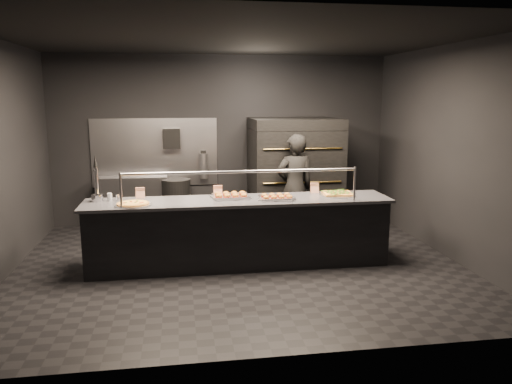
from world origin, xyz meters
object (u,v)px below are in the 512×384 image
slider_tray_a (231,196)px  slider_tray_b (277,197)px  trash_bin (176,203)px  service_counter (239,232)px  fire_extinguisher (204,165)px  round_pizza (133,204)px  beer_tap (97,188)px  towel_dispenser (172,139)px  prep_shelf (133,202)px  pizza_oven (294,173)px  square_pizza (338,194)px

slider_tray_a → slider_tray_b: size_ratio=1.02×
trash_bin → slider_tray_a: bearing=-70.4°
service_counter → trash_bin: (-0.85, 2.22, -0.04)m
fire_extinguisher → round_pizza: (-1.02, -2.55, -0.12)m
beer_tap → trash_bin: (1.01, 2.06, -0.67)m
towel_dispenser → round_pizza: bearing=-100.6°
prep_shelf → beer_tap: size_ratio=1.97×
round_pizza → slider_tray_b: (1.87, 0.08, 0.01)m
prep_shelf → beer_tap: 2.26m
beer_tap → round_pizza: bearing=-33.0°
slider_tray_b → round_pizza: bearing=-177.7°
pizza_oven → trash_bin: (-2.05, 0.32, -0.54)m
fire_extinguisher → square_pizza: bearing=-52.9°
service_counter → beer_tap: (-1.86, 0.16, 0.63)m
towel_dispenser → round_pizza: towel_dispenser is taller
pizza_oven → towel_dispenser: size_ratio=5.46×
service_counter → towel_dispenser: 2.78m
service_counter → round_pizza: service_counter is taller
prep_shelf → fire_extinguisher: (1.25, 0.08, 0.61)m
pizza_oven → square_pizza: size_ratio=3.76×
towel_dispenser → slider_tray_b: (1.40, -2.46, -0.60)m
slider_tray_a → prep_shelf: bearing=124.2°
pizza_oven → fire_extinguisher: size_ratio=3.78×
round_pizza → trash_bin: size_ratio=0.55×
pizza_oven → slider_tray_a: size_ratio=3.47×
fire_extinguisher → round_pizza: fire_extinguisher is taller
service_counter → towel_dispenser: size_ratio=11.71×
slider_tray_a → slider_tray_b: 0.63m
pizza_oven → square_pizza: bearing=-83.7°
service_counter → towel_dispenser: bearing=110.6°
fire_extinguisher → slider_tray_a: fire_extinguisher is taller
pizza_oven → fire_extinguisher: 1.63m
slider_tray_a → trash_bin: bearing=109.6°
service_counter → pizza_oven: pizza_oven is taller
slider_tray_a → square_pizza: 1.50m
service_counter → fire_extinguisher: size_ratio=8.12×
beer_tap → slider_tray_b: size_ratio=1.13×
service_counter → pizza_oven: bearing=57.7°
round_pizza → slider_tray_a: (1.27, 0.26, 0.02)m
slider_tray_a → fire_extinguisher: bearing=96.2°
service_counter → towel_dispenser: towel_dispenser is taller
pizza_oven → slider_tray_b: 2.10m
towel_dispenser → pizza_oven: bearing=-13.1°
beer_tap → trash_bin: bearing=63.9°
pizza_oven → slider_tray_a: pizza_oven is taller
towel_dispenser → trash_bin: bearing=-73.6°
service_counter → slider_tray_b: (0.50, -0.07, 0.48)m
fire_extinguisher → beer_tap: (-1.51, -2.24, 0.03)m
round_pizza → slider_tray_a: size_ratio=0.85×
pizza_oven → towel_dispenser: 2.23m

